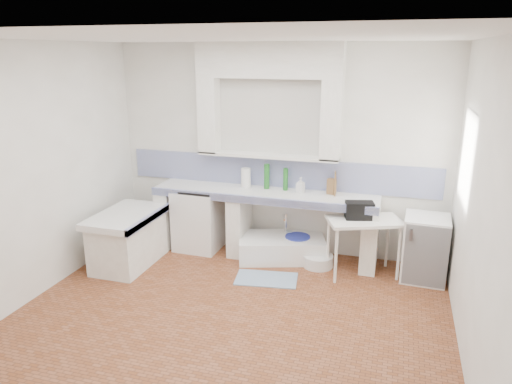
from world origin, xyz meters
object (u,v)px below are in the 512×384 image
(sink, at_px, (281,248))
(fridge, at_px, (425,248))
(stove, at_px, (199,219))
(side_table, at_px, (363,247))

(sink, height_order, fridge, fridge)
(sink, bearing_deg, stove, 161.21)
(side_table, distance_m, fridge, 0.73)
(side_table, bearing_deg, sink, 147.41)
(stove, bearing_deg, sink, 0.67)
(side_table, bearing_deg, stove, 152.31)
(sink, bearing_deg, side_table, -28.16)
(stove, bearing_deg, side_table, -3.80)
(stove, height_order, fridge, stove)
(stove, xyz_separation_m, sink, (1.20, -0.02, -0.29))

